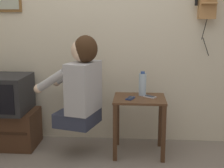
# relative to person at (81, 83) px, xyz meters

# --- Properties ---
(wall_back) EXTENTS (6.80, 0.05, 2.55)m
(wall_back) POSITION_rel_person_xyz_m (0.16, 0.50, 0.53)
(wall_back) COLOR beige
(wall_back) RESTS_ON ground_plane
(side_table) EXTENTS (0.51, 0.44, 0.58)m
(side_table) POSITION_rel_person_xyz_m (0.57, 0.10, -0.29)
(side_table) COLOR #51331E
(side_table) RESTS_ON ground_plane
(person) EXTENTS (0.64, 0.54, 0.88)m
(person) POSITION_rel_person_xyz_m (0.00, 0.00, 0.00)
(person) COLOR #2D3347
(person) RESTS_ON ground_plane
(tv_stand) EXTENTS (0.69, 0.42, 0.39)m
(tv_stand) POSITION_rel_person_xyz_m (-0.87, 0.18, -0.54)
(tv_stand) COLOR #422819
(tv_stand) RESTS_ON ground_plane
(television) EXTENTS (0.56, 0.50, 0.38)m
(television) POSITION_rel_person_xyz_m (-0.87, 0.16, -0.16)
(television) COLOR #232326
(television) RESTS_ON tv_stand
(cell_phone_held) EXTENTS (0.10, 0.14, 0.01)m
(cell_phone_held) POSITION_rel_person_xyz_m (0.48, 0.04, -0.15)
(cell_phone_held) COLOR navy
(cell_phone_held) RESTS_ON side_table
(cell_phone_spare) EXTENTS (0.13, 0.12, 0.01)m
(cell_phone_spare) POSITION_rel_person_xyz_m (0.67, 0.12, -0.15)
(cell_phone_spare) COLOR silver
(cell_phone_spare) RESTS_ON side_table
(water_bottle) EXTENTS (0.08, 0.08, 0.25)m
(water_bottle) POSITION_rel_person_xyz_m (0.60, 0.20, -0.04)
(water_bottle) COLOR #ADC6DB
(water_bottle) RESTS_ON side_table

